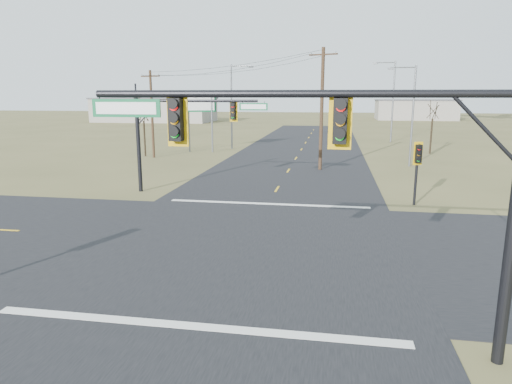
% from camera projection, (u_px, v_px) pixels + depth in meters
% --- Properties ---
extents(ground, '(320.00, 320.00, 0.00)m').
position_uv_depth(ground, '(244.00, 243.00, 20.09)').
color(ground, olive).
rests_on(ground, ground).
extents(road_ew, '(160.00, 14.00, 0.02)m').
position_uv_depth(road_ew, '(244.00, 243.00, 20.08)').
color(road_ew, black).
rests_on(road_ew, ground).
extents(road_ns, '(14.00, 160.00, 0.02)m').
position_uv_depth(road_ns, '(244.00, 243.00, 20.08)').
color(road_ns, black).
rests_on(road_ns, ground).
extents(stop_bar_near, '(12.00, 0.40, 0.01)m').
position_uv_depth(stop_bar_near, '(192.00, 326.00, 12.85)').
color(stop_bar_near, silver).
rests_on(stop_bar_near, road_ns).
extents(stop_bar_far, '(12.00, 0.40, 0.01)m').
position_uv_depth(stop_bar_far, '(268.00, 204.00, 27.31)').
color(stop_bar_far, silver).
rests_on(stop_bar_far, road_ns).
extents(mast_arm_near, '(10.34, 0.44, 7.03)m').
position_uv_depth(mast_arm_near, '(351.00, 151.00, 10.71)').
color(mast_arm_near, black).
rests_on(mast_arm_near, ground).
extents(mast_arm_far, '(8.83, 0.53, 6.65)m').
position_uv_depth(mast_arm_far, '(182.00, 120.00, 29.55)').
color(mast_arm_far, black).
rests_on(mast_arm_far, ground).
extents(pedestal_signal_ne, '(0.66, 0.57, 3.79)m').
position_uv_depth(pedestal_signal_ne, '(418.00, 158.00, 26.41)').
color(pedestal_signal_ne, black).
rests_on(pedestal_signal_ne, ground).
extents(utility_pole_near, '(2.41, 0.97, 10.33)m').
position_uv_depth(utility_pole_near, '(322.00, 108.00, 38.89)').
color(utility_pole_near, '#402B1B').
rests_on(utility_pole_near, ground).
extents(utility_pole_far, '(2.16, 0.53, 8.89)m').
position_uv_depth(utility_pole_far, '(152.00, 113.00, 46.88)').
color(utility_pole_far, '#402B1B').
rests_on(utility_pole_far, ground).
extents(highway_sign, '(3.35, 1.58, 6.83)m').
position_uv_depth(highway_sign, '(200.00, 110.00, 51.57)').
color(highway_sign, slate).
rests_on(highway_sign, ground).
extents(streetlight_a, '(2.51, 0.24, 9.01)m').
position_uv_depth(streetlight_a, '(411.00, 111.00, 40.92)').
color(streetlight_a, slate).
rests_on(streetlight_a, ground).
extents(streetlight_b, '(3.06, 0.48, 10.93)m').
position_uv_depth(streetlight_b, '(391.00, 97.00, 62.36)').
color(streetlight_b, slate).
rests_on(streetlight_b, ground).
extents(streetlight_c, '(2.78, 0.37, 9.95)m').
position_uv_depth(streetlight_c, '(233.00, 102.00, 54.40)').
color(streetlight_c, slate).
rests_on(streetlight_c, ground).
extents(bare_tree_a, '(3.03, 3.03, 5.87)m').
position_uv_depth(bare_tree_a, '(143.00, 112.00, 47.87)').
color(bare_tree_a, black).
rests_on(bare_tree_a, ground).
extents(bare_tree_b, '(3.02, 3.02, 7.30)m').
position_uv_depth(bare_tree_b, '(136.00, 99.00, 65.02)').
color(bare_tree_b, black).
rests_on(bare_tree_b, ground).
extents(bare_tree_c, '(2.93, 2.93, 6.19)m').
position_uv_depth(bare_tree_c, '(433.00, 110.00, 50.03)').
color(bare_tree_c, black).
rests_on(bare_tree_c, ground).
extents(warehouse_left, '(28.00, 14.00, 5.50)m').
position_uv_depth(warehouse_left, '(155.00, 110.00, 112.85)').
color(warehouse_left, gray).
rests_on(warehouse_left, ground).
extents(warehouse_mid, '(20.00, 12.00, 5.00)m').
position_uv_depth(warehouse_mid, '(415.00, 110.00, 121.57)').
color(warehouse_mid, gray).
rests_on(warehouse_mid, ground).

